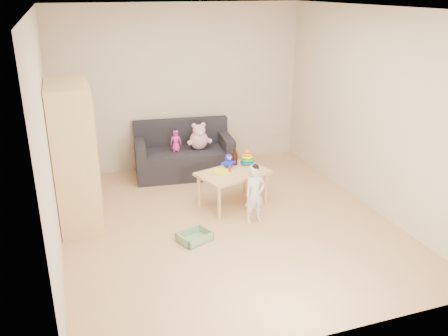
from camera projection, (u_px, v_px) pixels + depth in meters
name	position (u px, v px, depth m)	size (l,w,h in m)	color
room	(227.00, 124.00, 5.57)	(4.50, 4.50, 4.50)	tan
wardrobe	(74.00, 156.00, 5.77)	(0.49, 0.99, 1.78)	#E0CB7A
sofa	(184.00, 162.00, 7.50)	(1.51, 0.75, 0.42)	black
play_table	(233.00, 188.00, 6.46)	(0.92, 0.58, 0.48)	tan
storage_bin	(195.00, 237.00, 5.59)	(0.36, 0.27, 0.11)	gray
toddler	(255.00, 195.00, 5.94)	(0.27, 0.18, 0.74)	silver
pink_bear	(199.00, 138.00, 7.39)	(0.31, 0.27, 0.35)	#D39BAB
doll	(176.00, 141.00, 7.29)	(0.17, 0.11, 0.33)	#E82B9F
ring_stacker	(247.00, 159.00, 6.57)	(0.19, 0.19, 0.22)	yellow
brown_bottle	(235.00, 158.00, 6.59)	(0.08, 0.08, 0.24)	black
blue_plush	(228.00, 161.00, 6.47)	(0.17, 0.13, 0.21)	#1A27F1
wooden_figure	(230.00, 170.00, 6.31)	(0.04, 0.03, 0.10)	brown
yellow_book	(222.00, 171.00, 6.37)	(0.22, 0.22, 0.02)	#F0FF1A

